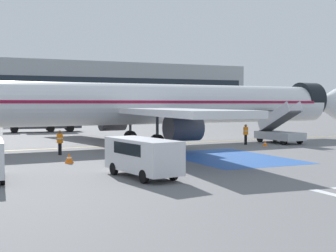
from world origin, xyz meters
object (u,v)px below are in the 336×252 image
object	(u,v)px
ground_crew_0	(60,141)
traffic_cone_1	(69,158)
terminal_building	(98,91)
traffic_cone_0	(175,150)
airliner	(153,104)
fuel_tanker	(43,119)
ground_crew_1	(246,133)
boarding_stairs_forward	(279,133)
service_van_3	(142,154)
traffic_cone_2	(265,143)

from	to	relation	value
ground_crew_0	traffic_cone_1	xyz separation A→B (m)	(-0.40, -4.85, -0.71)
terminal_building	traffic_cone_0	bearing A→B (deg)	-101.52
airliner	traffic_cone_0	world-z (taller)	airliner
fuel_tanker	traffic_cone_1	xyz separation A→B (m)	(-3.86, -32.84, -1.42)
ground_crew_1	traffic_cone_0	xyz separation A→B (m)	(-8.68, -3.67, -0.82)
ground_crew_0	terminal_building	world-z (taller)	terminal_building
boarding_stairs_forward	terminal_building	xyz separation A→B (m)	(2.71, 70.91, 5.54)
fuel_tanker	traffic_cone_0	xyz separation A→B (m)	(4.67, -30.23, -1.49)
fuel_tanker	traffic_cone_1	size ratio (longest dim) A/B	15.75
boarding_stairs_forward	ground_crew_1	xyz separation A→B (m)	(-3.88, -0.28, 0.09)
fuel_tanker	ground_crew_0	world-z (taller)	fuel_tanker
boarding_stairs_forward	traffic_cone_1	xyz separation A→B (m)	(-21.09, -6.56, -0.66)
fuel_tanker	service_van_3	bearing A→B (deg)	-177.39
service_van_3	terminal_building	xyz separation A→B (m)	(21.67, 84.58, 5.34)
airliner	service_van_3	distance (m)	19.24
terminal_building	service_van_3	bearing A→B (deg)	-104.37
ground_crew_0	ground_crew_1	distance (m)	16.88
boarding_stairs_forward	traffic_cone_2	xyz separation A→B (m)	(-3.08, -2.07, -0.73)
ground_crew_1	terminal_building	size ratio (longest dim) A/B	0.03
ground_crew_0	traffic_cone_2	distance (m)	17.64
traffic_cone_0	terminal_building	bearing A→B (deg)	78.48
airliner	traffic_cone_1	xyz separation A→B (m)	(-9.93, -10.31, -3.32)
airliner	fuel_tanker	xyz separation A→B (m)	(-6.06, 22.52, -1.91)
airliner	boarding_stairs_forward	bearing A→B (deg)	68.22
boarding_stairs_forward	service_van_3	xyz separation A→B (m)	(-18.96, -13.66, 0.20)
service_van_3	terminal_building	distance (m)	87.47
airliner	traffic_cone_1	world-z (taller)	airliner
service_van_3	fuel_tanker	bearing A→B (deg)	-101.33
boarding_stairs_forward	traffic_cone_0	bearing A→B (deg)	-165.74
airliner	ground_crew_0	xyz separation A→B (m)	(-9.53, -5.46, -2.61)
airliner	traffic_cone_2	distance (m)	10.53
traffic_cone_0	traffic_cone_2	xyz separation A→B (m)	(9.48, 1.88, -0.01)
ground_crew_0	terminal_building	xyz separation A→B (m)	(23.40, 72.63, 5.49)
fuel_tanker	traffic_cone_2	distance (m)	31.71
service_van_3	boarding_stairs_forward	bearing A→B (deg)	-153.07
traffic_cone_0	traffic_cone_1	distance (m)	8.93
traffic_cone_0	traffic_cone_1	bearing A→B (deg)	-162.98
ground_crew_0	traffic_cone_0	xyz separation A→B (m)	(8.14, -2.24, -0.78)
ground_crew_1	traffic_cone_2	xyz separation A→B (m)	(0.80, -1.79, -0.83)
traffic_cone_1	traffic_cone_2	world-z (taller)	traffic_cone_1
fuel_tanker	service_van_3	xyz separation A→B (m)	(-1.73, -39.94, -0.56)
airliner	traffic_cone_0	distance (m)	8.53
ground_crew_1	traffic_cone_2	distance (m)	2.13
traffic_cone_0	airliner	bearing A→B (deg)	79.77
service_van_3	terminal_building	size ratio (longest dim) A/B	0.07
boarding_stairs_forward	fuel_tanker	world-z (taller)	boarding_stairs_forward
traffic_cone_0	terminal_building	xyz separation A→B (m)	(15.26, 74.86, 6.27)
ground_crew_0	ground_crew_1	size ratio (longest dim) A/B	0.96
ground_crew_1	traffic_cone_1	world-z (taller)	ground_crew_1
traffic_cone_2	terminal_building	bearing A→B (deg)	85.47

